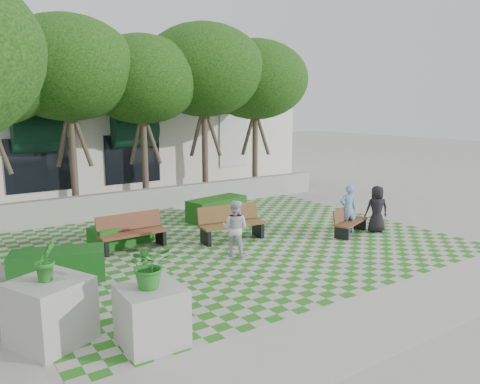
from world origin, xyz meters
TOP-DOWN VIEW (x-y plane):
  - ground at (0.00, 0.00)m, footprint 90.00×90.00m
  - lawn at (0.00, 1.00)m, footprint 12.00×12.00m
  - sidewalk_south at (0.00, -4.70)m, footprint 16.00×2.00m
  - retaining_wall at (0.00, 6.20)m, footprint 15.00×0.36m
  - bench_east at (3.51, -0.19)m, footprint 1.68×1.05m
  - bench_mid at (0.07, 1.33)m, footprint 2.05×0.85m
  - bench_west at (-2.73, 2.15)m, footprint 1.92×0.68m
  - hedge_midright at (1.06, 3.78)m, footprint 2.33×1.33m
  - hedge_midleft at (-2.86, 2.70)m, footprint 1.92×1.14m
  - hedge_west at (-5.06, 0.80)m, footprint 2.22×1.41m
  - planter_front at (-4.46, -3.12)m, footprint 1.04×1.04m
  - planter_back at (-5.86, -2.13)m, footprint 1.49×1.49m
  - person_blue at (3.55, -0.08)m, footprint 0.67×0.56m
  - person_dark at (4.41, -0.50)m, footprint 0.87×0.76m
  - person_white at (-0.65, 0.05)m, footprint 0.90×0.93m
  - tree_row at (-1.86, 5.95)m, footprint 17.70×13.40m
  - building at (0.93, 14.08)m, footprint 18.00×8.92m

SIDE VIEW (x-z plane):
  - ground at x=0.00m, z-range 0.00..0.00m
  - sidewalk_south at x=0.00m, z-range 0.00..0.01m
  - lawn at x=0.00m, z-range 0.01..0.01m
  - hedge_midleft at x=-2.86m, z-range 0.00..0.63m
  - hedge_west at x=-5.06m, z-range 0.00..0.72m
  - hedge_midright at x=1.06m, z-range 0.00..0.77m
  - bench_east at x=3.51m, z-range -0.02..0.82m
  - retaining_wall at x=0.00m, z-range 0.00..0.90m
  - bench_west at x=-2.73m, z-range -0.02..0.98m
  - bench_mid at x=0.07m, z-range -0.02..1.03m
  - planter_back at x=-5.86m, z-range -0.31..1.55m
  - planter_front at x=-4.46m, z-range -0.17..1.64m
  - person_dark at x=4.41m, z-range 0.00..1.50m
  - person_white at x=-0.65m, z-range 0.00..1.52m
  - person_blue at x=3.55m, z-range 0.00..1.56m
  - building at x=0.93m, z-range -0.06..5.09m
  - tree_row at x=-1.86m, z-range 1.47..8.88m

